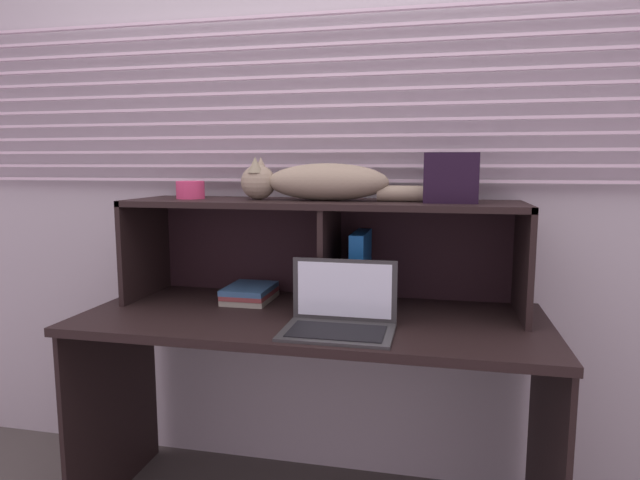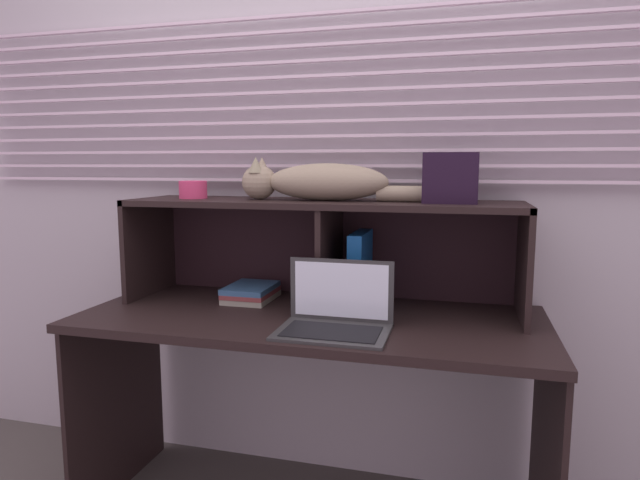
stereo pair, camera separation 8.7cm
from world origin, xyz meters
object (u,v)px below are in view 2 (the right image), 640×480
Objects in this scene: laptop at (336,317)px; binder_upright at (360,270)px; storage_box at (451,178)px; cat at (319,182)px; book_stack at (251,292)px; small_basket at (193,190)px.

laptop is 1.24× the size of binder_upright.
laptop is 0.62m from storage_box.
book_stack is at bearing 179.35° from cat.
cat is 2.26× the size of laptop.
binder_upright is at bearing 180.00° from storage_box.
storage_box is (0.74, -0.00, 0.45)m from book_stack.
cat is at bearing 0.00° from small_basket.
binder_upright is (0.02, 0.29, 0.10)m from laptop.
laptop is at bearing -36.00° from book_stack.
storage_box reaches higher than binder_upright.
storage_box reaches higher than cat.
binder_upright is at bearing 85.49° from laptop.
storage_box is (0.33, 0.29, 0.43)m from laptop.
cat is at bearing 180.00° from storage_box.
binder_upright is 1.55× the size of storage_box.
book_stack is at bearing 144.00° from laptop.
cat reaches higher than laptop.
laptop reaches higher than book_stack.
cat is 0.51m from small_basket.
cat is at bearing -0.65° from book_stack.
book_stack is at bearing 179.76° from storage_box.
storage_box is (0.98, 0.00, 0.05)m from small_basket.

